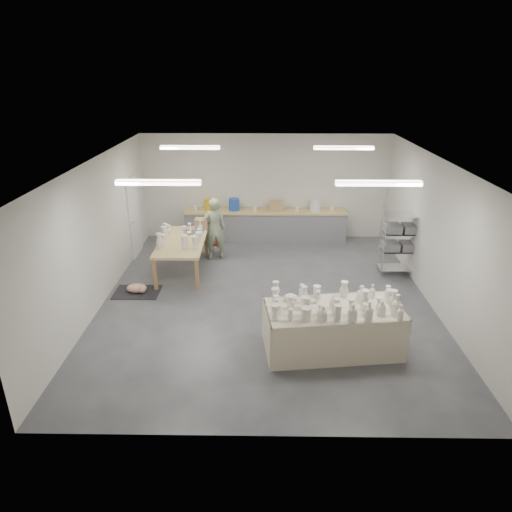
{
  "coord_description": "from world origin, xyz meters",
  "views": [
    {
      "loc": [
        -0.09,
        -8.83,
        4.69
      ],
      "look_at": [
        -0.22,
        -0.08,
        1.05
      ],
      "focal_mm": 32.0,
      "sensor_mm": 36.0,
      "label": 1
    }
  ],
  "objects_px": {
    "drying_table": "(332,327)",
    "potter": "(214,229)",
    "red_stool": "(216,244)",
    "work_table": "(183,239)"
  },
  "relations": [
    {
      "from": "drying_table",
      "to": "potter",
      "type": "xyz_separation_m",
      "value": [
        -2.49,
        4.18,
        0.36
      ]
    },
    {
      "from": "drying_table",
      "to": "red_stool",
      "type": "distance_m",
      "value": 5.1
    },
    {
      "from": "drying_table",
      "to": "work_table",
      "type": "relative_size",
      "value": 1.13
    },
    {
      "from": "red_stool",
      "to": "potter",
      "type": "bearing_deg",
      "value": -90.0
    },
    {
      "from": "potter",
      "to": "red_stool",
      "type": "bearing_deg",
      "value": -105.48
    },
    {
      "from": "drying_table",
      "to": "work_table",
      "type": "height_order",
      "value": "drying_table"
    },
    {
      "from": "potter",
      "to": "red_stool",
      "type": "relative_size",
      "value": 4.66
    },
    {
      "from": "drying_table",
      "to": "potter",
      "type": "bearing_deg",
      "value": 113.93
    },
    {
      "from": "red_stool",
      "to": "work_table",
      "type": "bearing_deg",
      "value": -123.1
    },
    {
      "from": "drying_table",
      "to": "work_table",
      "type": "xyz_separation_m",
      "value": [
        -3.17,
        3.41,
        0.36
      ]
    }
  ]
}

